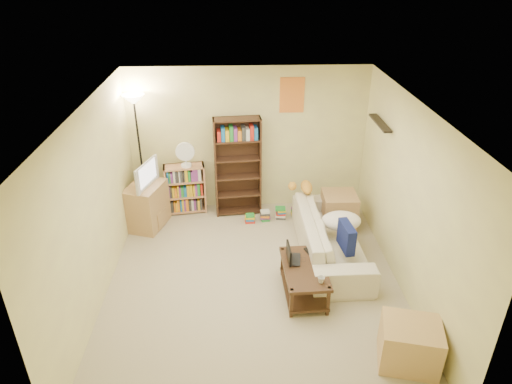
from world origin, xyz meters
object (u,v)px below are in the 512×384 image
laptop (299,260)px  desk_fan (185,154)px  tv_stand (147,206)px  coffee_table (304,276)px  floor_lamp (136,121)px  sofa (330,236)px  mug (321,280)px  tabby_cat (304,187)px  tall_bookshelf (238,165)px  side_table (339,211)px  television (143,174)px  short_bookshelf (186,189)px  end_cabinet (410,344)px

laptop → desk_fan: size_ratio=0.73×
laptop → tv_stand: tv_stand is taller
coffee_table → desk_fan: 2.95m
desk_fan → floor_lamp: size_ratio=0.21×
sofa → floor_lamp: floor_lamp is taller
laptop → mug: mug is taller
tabby_cat → desk_fan: size_ratio=1.15×
tall_bookshelf → side_table: 1.84m
laptop → tv_stand: 2.87m
sofa → desk_fan: (-2.22, 1.37, 0.79)m
desk_fan → tv_stand: bearing=-148.0°
tabby_cat → television: size_ratio=0.71×
laptop → short_bookshelf: short_bookshelf is taller
mug → short_bookshelf: size_ratio=0.10×
floor_lamp → end_cabinet: size_ratio=3.36×
laptop → end_cabinet: 1.72m
side_table → laptop: bearing=-119.7°
television → end_cabinet: (3.35, -3.06, -0.69)m
television → floor_lamp: floor_lamp is taller
laptop → mug: 0.51m
end_cabinet → floor_lamp: bearing=134.5°
tabby_cat → tall_bookshelf: size_ratio=0.29×
tv_stand → desk_fan: size_ratio=1.71×
mug → floor_lamp: floor_lamp is taller
laptop → floor_lamp: (-2.40, 2.16, 1.24)m
sofa → desk_fan: 2.73m
tv_stand → tall_bookshelf: size_ratio=0.43×
tall_bookshelf → television: bearing=-171.4°
sofa → tabby_cat: tabby_cat is taller
sofa → tv_stand: (-2.87, 0.96, 0.05)m
tabby_cat → mug: bearing=-91.7°
tabby_cat → side_table: tabby_cat is taller
mug → floor_lamp: (-2.61, 2.62, 1.21)m
television → tabby_cat: bearing=-75.2°
tv_stand → tall_bookshelf: 1.65m
coffee_table → television: television is taller
end_cabinet → tall_bookshelf: bearing=118.2°
desk_fan → floor_lamp: (-0.75, 0.04, 0.57)m
sofa → coffee_table: (-0.52, -0.89, -0.04)m
tabby_cat → short_bookshelf: bearing=163.8°
television → desk_fan: 0.78m
sofa → end_cabinet: size_ratio=3.51×
laptop → desk_fan: desk_fan is taller
short_bookshelf → desk_fan: (0.05, -0.04, 0.67)m
desk_fan → tall_bookshelf: bearing=-2.2°
short_bookshelf → side_table: short_bookshelf is taller
desk_fan → end_cabinet: desk_fan is taller
side_table → coffee_table: bearing=-116.0°
laptop → mug: bearing=-147.0°
short_bookshelf → end_cabinet: (2.75, -3.51, -0.18)m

